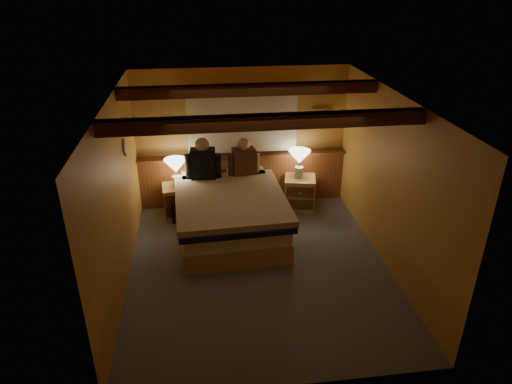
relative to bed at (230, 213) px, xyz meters
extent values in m
plane|color=#4E535D|center=(0.32, -0.93, -0.37)|extent=(4.20, 4.20, 0.00)
plane|color=#DC9252|center=(0.32, -0.93, 2.03)|extent=(4.20, 4.20, 0.00)
plane|color=#B1843F|center=(0.32, 1.17, 0.83)|extent=(3.60, 0.00, 3.60)
plane|color=#B1843F|center=(-1.48, -0.93, 0.83)|extent=(0.00, 4.20, 4.20)
plane|color=#B1843F|center=(2.12, -0.93, 0.83)|extent=(0.00, 4.20, 4.20)
plane|color=#B1843F|center=(0.32, -3.03, 0.83)|extent=(3.60, 0.00, 3.60)
cube|color=brown|center=(0.32, 1.11, 0.08)|extent=(3.60, 0.12, 0.90)
cube|color=brown|center=(0.32, 1.05, 0.55)|extent=(3.60, 0.22, 0.04)
cylinder|color=#4B2A12|center=(0.32, 1.09, 1.68)|extent=(2.10, 0.05, 0.05)
sphere|color=#4B2A12|center=(-0.73, 1.09, 1.68)|extent=(0.08, 0.08, 0.08)
sphere|color=#4B2A12|center=(1.37, 1.09, 1.68)|extent=(0.08, 0.08, 0.08)
cube|color=white|center=(0.32, 1.10, 1.13)|extent=(1.85, 0.08, 1.05)
cube|color=#4B2A12|center=(0.32, -1.53, 1.94)|extent=(3.60, 0.15, 0.16)
cube|color=#4B2A12|center=(0.32, -0.03, 1.94)|extent=(3.60, 0.15, 0.16)
cylinder|color=silver|center=(-1.42, 0.67, 1.38)|extent=(0.03, 0.55, 0.03)
torus|color=silver|center=(-1.39, 0.52, 1.26)|extent=(0.01, 0.21, 0.21)
torus|color=silver|center=(-1.39, 0.75, 1.26)|extent=(0.01, 0.21, 0.21)
cube|color=tan|center=(1.67, 1.15, 1.18)|extent=(0.30, 0.03, 0.25)
cube|color=beige|center=(1.67, 1.13, 1.18)|extent=(0.24, 0.01, 0.19)
cube|color=tan|center=(0.00, 0.02, -0.22)|extent=(1.64, 2.13, 0.31)
cube|color=silver|center=(0.00, 0.02, 0.06)|extent=(1.60, 2.08, 0.25)
cube|color=black|center=(0.01, -0.24, 0.21)|extent=(1.68, 1.72, 0.08)
cube|color=#D1948F|center=(0.00, -0.10, 0.28)|extent=(1.73, 1.93, 0.12)
cube|color=silver|center=(-0.43, 0.80, 0.26)|extent=(0.63, 0.38, 0.16)
cube|color=silver|center=(0.35, 0.84, 0.26)|extent=(0.63, 0.38, 0.16)
cube|color=tan|center=(-0.82, 0.76, -0.10)|extent=(0.53, 0.49, 0.54)
cube|color=brown|center=(-0.80, 0.55, 0.01)|extent=(0.45, 0.06, 0.19)
cube|color=brown|center=(-0.80, 0.55, -0.21)|extent=(0.45, 0.06, 0.19)
cylinder|color=silver|center=(-0.80, 0.55, 0.01)|extent=(0.03, 0.03, 0.03)
cylinder|color=silver|center=(-0.80, 0.55, -0.21)|extent=(0.03, 0.03, 0.03)
cube|color=tan|center=(1.28, 0.76, -0.09)|extent=(0.61, 0.57, 0.57)
cube|color=brown|center=(1.23, 0.54, 0.03)|extent=(0.46, 0.12, 0.20)
cube|color=brown|center=(1.23, 0.54, -0.20)|extent=(0.46, 0.12, 0.20)
cylinder|color=silver|center=(1.23, 0.54, 0.03)|extent=(0.04, 0.04, 0.03)
cylinder|color=silver|center=(1.23, 0.54, -0.20)|extent=(0.04, 0.04, 0.03)
cylinder|color=silver|center=(-0.82, 0.75, 0.26)|extent=(0.14, 0.14, 0.19)
cylinder|color=silver|center=(-0.82, 0.75, 0.39)|extent=(0.02, 0.02, 0.10)
cone|color=#F6EAC0|center=(-0.82, 0.75, 0.54)|extent=(0.37, 0.37, 0.23)
cylinder|color=silver|center=(1.25, 0.79, 0.29)|extent=(0.15, 0.15, 0.19)
cylinder|color=silver|center=(1.25, 0.79, 0.42)|extent=(0.03, 0.03, 0.10)
cone|color=#F6EAC0|center=(1.25, 0.79, 0.58)|extent=(0.38, 0.38, 0.23)
cube|color=black|center=(-0.37, 0.66, 0.58)|extent=(0.41, 0.26, 0.52)
cylinder|color=black|center=(-0.60, 0.68, 0.54)|extent=(0.13, 0.13, 0.42)
cylinder|color=black|center=(-0.14, 0.65, 0.54)|extent=(0.13, 0.13, 0.42)
sphere|color=tan|center=(-0.37, 0.66, 0.91)|extent=(0.23, 0.23, 0.23)
cube|color=#4A2D1D|center=(0.30, 0.74, 0.55)|extent=(0.39, 0.26, 0.48)
cylinder|color=#4A2D1D|center=(0.09, 0.71, 0.52)|extent=(0.11, 0.11, 0.38)
cylinder|color=#4A2D1D|center=(0.51, 0.77, 0.52)|extent=(0.11, 0.11, 0.38)
sphere|color=tan|center=(0.30, 0.74, 0.86)|extent=(0.21, 0.21, 0.21)
cube|color=black|center=(-0.64, 0.56, -0.21)|extent=(0.58, 0.40, 0.32)
cylinder|color=black|center=(-0.64, 0.56, -0.03)|extent=(0.13, 0.33, 0.09)
camera|label=1|loc=(-0.41, -6.26, 3.41)|focal=32.00mm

